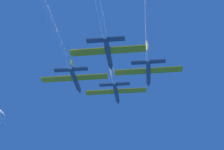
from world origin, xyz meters
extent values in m
cylinder|color=#4C5660|center=(0.41, -0.07, 0.74)|extent=(1.36, 12.38, 1.36)
cone|color=#4C5660|center=(0.41, 7.48, 0.74)|extent=(1.33, 2.72, 1.33)
ellipsoid|color=black|center=(0.41, 2.65, 1.31)|extent=(0.95, 2.48, 0.68)
cube|color=yellow|center=(-4.98, -0.69, 0.74)|extent=(9.41, 2.72, 0.30)
cube|color=yellow|center=(5.79, -0.69, 0.74)|extent=(9.41, 2.72, 0.30)
cube|color=yellow|center=(0.41, -5.03, 2.41)|extent=(0.36, 2.23, 1.98)
cube|color=#4C5660|center=(-2.39, -5.27, 0.74)|extent=(4.23, 1.63, 0.30)
cube|color=#4C5660|center=(3.21, -5.27, 0.74)|extent=(4.23, 1.63, 0.30)
cylinder|color=white|center=(0.41, -31.39, 0.74)|extent=(1.23, 50.26, 1.23)
cylinder|color=#4C5660|center=(-10.92, -12.34, -0.95)|extent=(1.36, 12.38, 1.36)
cone|color=#4C5660|center=(-10.92, -4.79, -0.95)|extent=(1.33, 2.72, 1.33)
ellipsoid|color=black|center=(-10.92, -9.62, -0.37)|extent=(0.95, 2.48, 0.68)
cube|color=yellow|center=(-16.30, -12.96, -0.95)|extent=(9.41, 2.72, 0.30)
cube|color=yellow|center=(-5.53, -12.96, -0.95)|extent=(9.41, 2.72, 0.30)
cube|color=yellow|center=(-10.92, -17.29, 0.72)|extent=(0.36, 2.23, 1.98)
cube|color=#4C5660|center=(-13.72, -17.54, -0.95)|extent=(4.23, 1.63, 0.30)
cube|color=#4C5660|center=(-8.12, -17.54, -0.95)|extent=(4.23, 1.63, 0.30)
cylinder|color=white|center=(-10.92, -38.70, -0.95)|extent=(1.23, 40.33, 1.23)
cylinder|color=#4C5660|center=(11.23, -11.22, 0.80)|extent=(1.36, 12.38, 1.36)
cone|color=#4C5660|center=(11.23, -3.66, 0.80)|extent=(1.33, 2.72, 1.33)
ellipsoid|color=black|center=(11.23, -8.49, 1.38)|extent=(0.95, 2.48, 0.68)
cube|color=yellow|center=(5.85, -11.83, 0.80)|extent=(9.41, 2.72, 0.30)
cube|color=yellow|center=(16.62, -11.83, 0.80)|extent=(9.41, 2.72, 0.30)
cube|color=yellow|center=(11.23, -16.17, 2.48)|extent=(0.36, 2.23, 1.98)
cube|color=#4C5660|center=(8.43, -16.42, 0.80)|extent=(4.23, 1.63, 0.30)
cube|color=#4C5660|center=(14.03, -16.42, 0.80)|extent=(4.23, 1.63, 0.30)
cylinder|color=#4C5660|center=(0.51, -23.79, -0.37)|extent=(1.36, 12.38, 1.36)
cone|color=#4C5660|center=(0.51, -16.24, -0.37)|extent=(1.33, 2.72, 1.33)
ellipsoid|color=black|center=(0.51, -21.07, 0.21)|extent=(0.95, 2.48, 0.68)
cube|color=yellow|center=(-4.87, -24.41, -0.37)|extent=(9.41, 2.72, 0.30)
cube|color=yellow|center=(5.90, -24.41, -0.37)|extent=(9.41, 2.72, 0.30)
cube|color=yellow|center=(0.51, -28.75, 1.30)|extent=(0.36, 2.23, 1.98)
cube|color=#4C5660|center=(-2.28, -28.99, -0.37)|extent=(4.23, 1.63, 0.30)
cube|color=#4C5660|center=(3.31, -28.99, -0.37)|extent=(4.23, 1.63, 0.30)
camera|label=1|loc=(8.45, -86.94, -48.94)|focal=48.04mm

